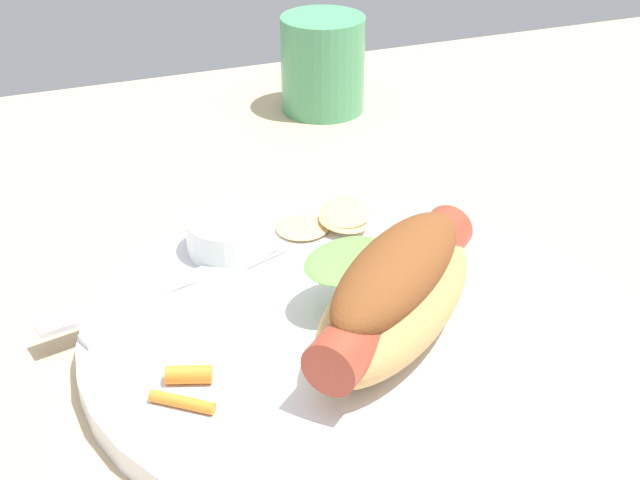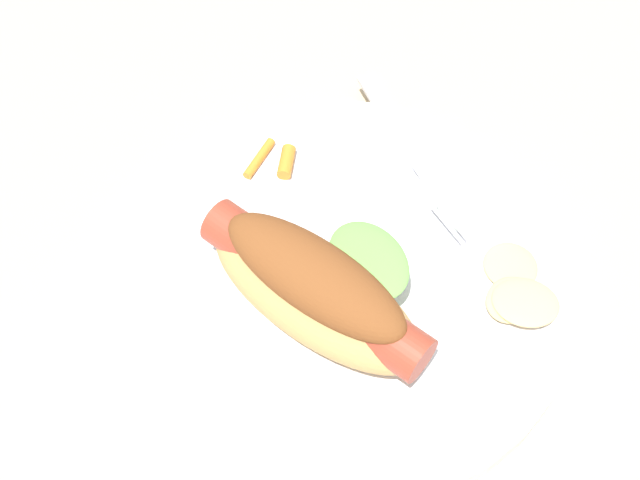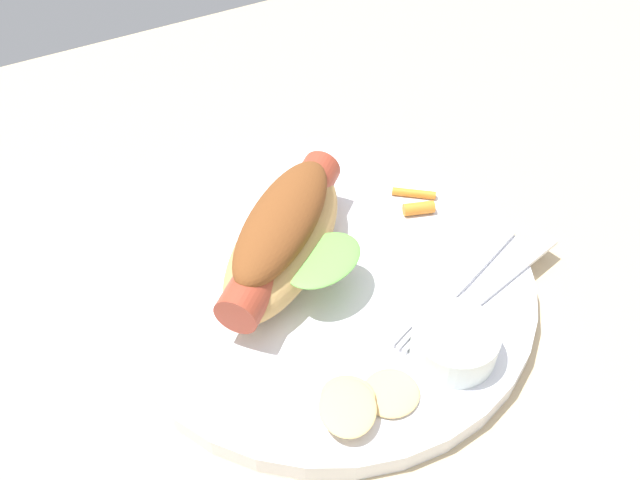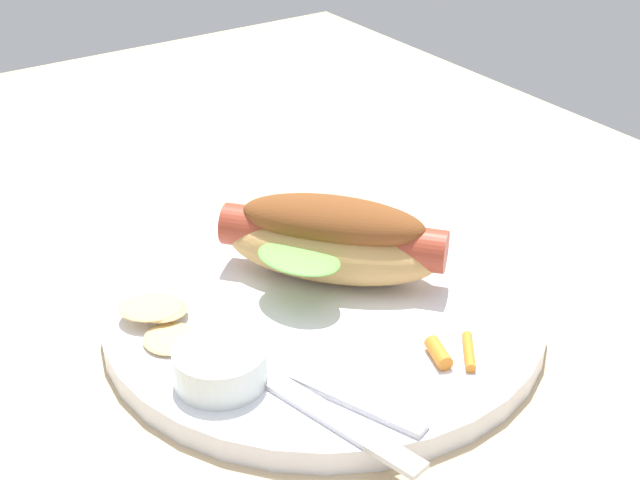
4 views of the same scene
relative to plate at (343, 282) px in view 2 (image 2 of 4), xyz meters
The scene contains 8 objects.
ground_plane 3.55cm from the plate, 44.49° to the left, with size 120.00×90.00×1.80cm, color tan.
plate is the anchor object (origin of this frame).
hot_dog 4.77cm from the plate, 48.35° to the right, with size 15.44×14.53×6.02cm.
sauce_ramekin 10.84cm from the plate, 110.80° to the left, with size 5.57×5.57×2.30cm, color white.
fork 9.53cm from the plate, 145.14° to the left, with size 13.82×6.29×0.40cm.
knife 11.72cm from the plate, 145.36° to the left, with size 14.06×1.40×0.36cm, color silver.
chips_pile 11.04cm from the plate, 72.39° to the left, with size 7.61×5.67×1.23cm.
carrot_garnish 10.18cm from the plate, 163.92° to the right, with size 3.65×3.98×0.98cm.
Camera 2 is at (25.87, -8.99, 50.93)cm, focal length 49.95 mm.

